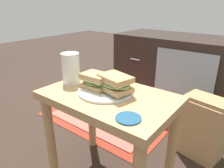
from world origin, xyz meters
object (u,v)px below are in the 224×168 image
sandwich_back (115,83)px  beer_glass (71,69)px  tv_cabinet (178,73)px  plate (106,91)px  sandwich_front (96,81)px  coaster (128,118)px  paper_bag (202,127)px

sandwich_back → beer_glass: bearing=-174.9°
beer_glass → tv_cabinet: bearing=80.0°
plate → sandwich_front: sandwich_front is taller
sandwich_front → coaster: (0.25, -0.12, -0.04)m
tv_cabinet → sandwich_back: tv_cabinet is taller
plate → sandwich_back: size_ratio=1.46×
tv_cabinet → sandwich_front: 0.97m
plate → coaster: bearing=-31.8°
coaster → beer_glass: bearing=164.8°
tv_cabinet → paper_bag: 0.61m
plate → sandwich_back: 0.07m
sandwich_back → tv_cabinet: bearing=94.6°
sandwich_back → paper_bag: size_ratio=0.46×
beer_glass → coaster: bearing=-15.2°
sandwich_back → plate: bearing=-172.2°
tv_cabinet → sandwich_front: tv_cabinet is taller
sandwich_front → paper_bag: size_ratio=0.37×
coaster → paper_bag: size_ratio=0.25×
plate → sandwich_back: (0.05, 0.01, 0.05)m
sandwich_front → sandwich_back: size_ratio=0.81×
sandwich_front → coaster: size_ratio=1.50×
sandwich_front → beer_glass: size_ratio=0.91×
plate → paper_bag: (0.32, 0.45, -0.29)m
sandwich_back → coaster: bearing=-40.4°
sandwich_back → beer_glass: size_ratio=1.13×
tv_cabinet → beer_glass: beer_glass is taller
beer_glass → coaster: 0.42m
plate → sandwich_front: (-0.05, -0.01, 0.04)m
beer_glass → paper_bag: size_ratio=0.40×
beer_glass → coaster: size_ratio=1.64×
tv_cabinet → beer_glass: size_ratio=6.66×
plate → beer_glass: (-0.20, -0.02, 0.07)m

